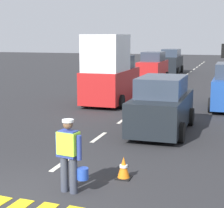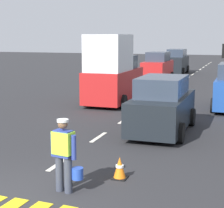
# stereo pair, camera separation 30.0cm
# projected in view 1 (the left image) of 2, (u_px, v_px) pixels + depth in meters

# --- Properties ---
(ground_plane) EXTENTS (96.00, 96.00, 0.00)m
(ground_plane) POSITION_uv_depth(u_px,v_px,m) (171.00, 86.00, 28.09)
(ground_plane) COLOR #28282B
(lane_center_line) EXTENTS (0.14, 46.40, 0.01)m
(lane_center_line) POSITION_uv_depth(u_px,v_px,m) (180.00, 79.00, 32.03)
(lane_center_line) COLOR silver
(lane_center_line) RESTS_ON ground
(road_worker) EXTENTS (0.77, 0.36, 1.67)m
(road_worker) POSITION_uv_depth(u_px,v_px,m) (70.00, 152.00, 8.76)
(road_worker) COLOR #383D4C
(road_worker) RESTS_ON ground
(traffic_cone_near) EXTENTS (0.36, 0.36, 0.55)m
(traffic_cone_near) POSITION_uv_depth(u_px,v_px,m) (124.00, 168.00, 9.74)
(traffic_cone_near) COLOR black
(traffic_cone_near) RESTS_ON ground
(delivery_truck) EXTENTS (2.16, 4.60, 3.54)m
(delivery_truck) POSITION_uv_depth(u_px,v_px,m) (110.00, 73.00, 20.33)
(delivery_truck) COLOR red
(delivery_truck) RESTS_ON ground
(car_oncoming_second) EXTENTS (1.90, 4.29, 2.28)m
(car_oncoming_second) POSITION_uv_depth(u_px,v_px,m) (153.00, 68.00, 30.29)
(car_oncoming_second) COLOR red
(car_oncoming_second) RESTS_ON ground
(car_oncoming_third) EXTENTS (1.94, 4.39, 2.27)m
(car_oncoming_third) POSITION_uv_depth(u_px,v_px,m) (171.00, 62.00, 37.03)
(car_oncoming_third) COLOR black
(car_oncoming_third) RESTS_ON ground
(car_outgoing_ahead) EXTENTS (2.01, 4.36, 2.04)m
(car_outgoing_ahead) POSITION_uv_depth(u_px,v_px,m) (162.00, 106.00, 14.42)
(car_outgoing_ahead) COLOR black
(car_outgoing_ahead) RESTS_ON ground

